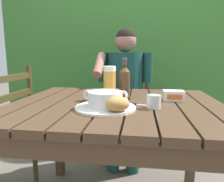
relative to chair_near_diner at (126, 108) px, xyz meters
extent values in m
cube|color=#4D3523|center=(-0.50, -0.91, 0.25)|extent=(0.12, 0.94, 0.04)
cube|color=#4D3523|center=(-0.37, -0.91, 0.25)|extent=(0.12, 0.94, 0.04)
cube|color=#4D3523|center=(-0.25, -0.91, 0.25)|extent=(0.12, 0.94, 0.04)
cube|color=#4D3523|center=(-0.12, -0.91, 0.25)|extent=(0.12, 0.94, 0.04)
cube|color=#4D3523|center=(0.01, -0.91, 0.25)|extent=(0.12, 0.94, 0.04)
cube|color=#4D3523|center=(0.13, -0.91, 0.25)|extent=(0.12, 0.94, 0.04)
cube|color=#4D3523|center=(0.26, -0.91, 0.25)|extent=(0.12, 0.94, 0.04)
cube|color=#4D3523|center=(0.39, -0.91, 0.25)|extent=(0.12, 0.94, 0.04)
cube|color=#4D3523|center=(0.52, -0.91, 0.25)|extent=(0.12, 0.94, 0.04)
cube|color=#4D3523|center=(0.01, -1.35, 0.20)|extent=(1.10, 0.03, 0.08)
cube|color=#4D3523|center=(0.01, -0.47, 0.20)|extent=(1.10, 0.03, 0.08)
cube|color=#4D3523|center=(-0.52, -0.48, -0.12)|extent=(0.06, 0.06, 0.71)
cube|color=#4D3523|center=(0.54, -0.48, -0.12)|extent=(0.06, 0.06, 0.71)
cube|color=#39712F|center=(0.01, 0.78, 0.49)|extent=(3.22, 0.60, 1.92)
cylinder|color=#4C3823|center=(0.90, 0.93, 0.56)|extent=(0.10, 0.10, 2.06)
cylinder|color=#512B23|center=(0.21, -0.25, -0.25)|extent=(0.04, 0.04, 0.45)
cylinder|color=#512B23|center=(-0.21, -0.25, -0.25)|extent=(0.04, 0.04, 0.45)
cylinder|color=#512B23|center=(0.21, 0.14, -0.25)|extent=(0.04, 0.04, 0.45)
cylinder|color=#512B23|center=(-0.21, 0.14, -0.25)|extent=(0.04, 0.04, 0.45)
cube|color=#512B23|center=(0.00, -0.06, -0.01)|extent=(0.45, 0.42, 0.02)
cylinder|color=#512B23|center=(0.21, 0.14, 0.23)|extent=(0.04, 0.04, 0.50)
cylinder|color=#512B23|center=(-0.21, 0.14, 0.23)|extent=(0.04, 0.04, 0.50)
cube|color=#512B23|center=(0.00, 0.14, 0.15)|extent=(0.42, 0.02, 0.04)
cube|color=#512B23|center=(0.00, 0.14, 0.28)|extent=(0.42, 0.02, 0.04)
cube|color=#512B23|center=(0.00, 0.14, 0.40)|extent=(0.42, 0.02, 0.04)
cylinder|color=#17413C|center=(0.08, -0.36, -0.25)|extent=(0.11, 0.11, 0.45)
cylinder|color=#17413C|center=(0.08, -0.26, 0.04)|extent=(0.13, 0.40, 0.13)
cylinder|color=#17413C|center=(-0.09, -0.36, -0.25)|extent=(0.11, 0.11, 0.45)
cylinder|color=#17413C|center=(-0.09, -0.26, 0.04)|extent=(0.13, 0.40, 0.13)
cylinder|color=#17413C|center=(0.00, -0.16, 0.29)|extent=(0.32, 0.32, 0.51)
sphere|color=#A26958|center=(0.00, -0.16, 0.65)|extent=(0.19, 0.19, 0.19)
sphere|color=black|center=(0.00, -0.16, 0.67)|extent=(0.18, 0.18, 0.18)
cylinder|color=#17413C|center=(0.20, -0.18, 0.42)|extent=(0.08, 0.08, 0.26)
cylinder|color=#17413C|center=(-0.20, -0.18, 0.42)|extent=(0.08, 0.08, 0.26)
cylinder|color=#A26958|center=(-0.20, -0.34, 0.45)|extent=(0.07, 0.25, 0.21)
cylinder|color=#423A1A|center=(-0.68, -0.60, -0.24)|extent=(0.04, 0.04, 0.46)
cylinder|color=#423A1A|center=(-0.68, -0.60, 0.22)|extent=(0.04, 0.04, 0.47)
cube|color=#423A1A|center=(-0.68, -0.82, 0.15)|extent=(0.02, 0.45, 0.04)
cube|color=#423A1A|center=(-0.68, -0.82, 0.27)|extent=(0.02, 0.45, 0.04)
cube|color=#423A1A|center=(-0.68, -0.82, 0.38)|extent=(0.02, 0.45, 0.04)
cylinder|color=white|center=(-0.03, -1.06, 0.28)|extent=(0.29, 0.29, 0.01)
cylinder|color=white|center=(-0.03, -1.06, 0.32)|extent=(0.17, 0.17, 0.07)
cylinder|color=#9F482A|center=(-0.03, -1.06, 0.34)|extent=(0.15, 0.15, 0.01)
torus|color=white|center=(-0.11, -1.06, 0.34)|extent=(0.05, 0.01, 0.05)
torus|color=white|center=(0.05, -1.06, 0.34)|extent=(0.05, 0.01, 0.05)
ellipsoid|color=tan|center=(0.04, -1.14, 0.32)|extent=(0.13, 0.12, 0.07)
cylinder|color=gold|center=(-0.04, -0.84, 0.35)|extent=(0.07, 0.07, 0.16)
cylinder|color=white|center=(-0.04, -0.84, 0.45)|extent=(0.07, 0.07, 0.03)
cylinder|color=#4F341F|center=(0.04, -0.77, 0.35)|extent=(0.07, 0.07, 0.16)
cone|color=#4F341F|center=(0.04, -0.77, 0.45)|extent=(0.07, 0.07, 0.04)
cylinder|color=#4F341F|center=(0.04, -0.77, 0.48)|extent=(0.03, 0.03, 0.04)
cylinder|color=#524E8E|center=(0.04, -0.77, 0.51)|extent=(0.03, 0.03, 0.01)
cylinder|color=silver|center=(0.20, -1.02, 0.30)|extent=(0.07, 0.07, 0.07)
cube|color=white|center=(0.32, -0.82, 0.30)|extent=(0.12, 0.09, 0.06)
cube|color=orange|center=(0.32, -0.86, 0.30)|extent=(0.08, 0.00, 0.03)
cube|color=silver|center=(0.15, -0.98, 0.27)|extent=(0.13, 0.05, 0.00)
cube|color=black|center=(0.08, -0.96, 0.28)|extent=(0.07, 0.04, 0.01)
camera|label=1|loc=(0.13, -1.99, 0.52)|focal=32.52mm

